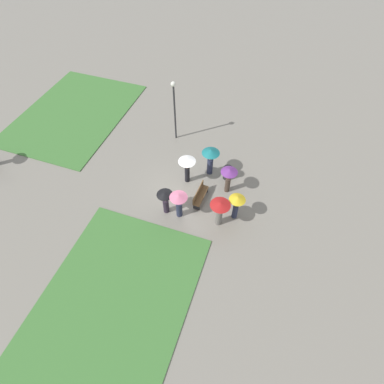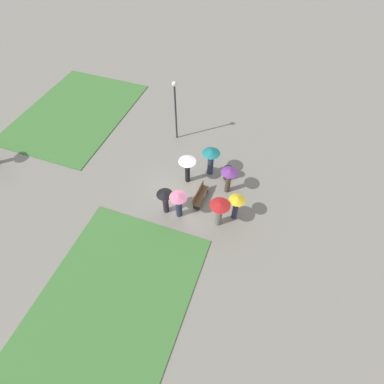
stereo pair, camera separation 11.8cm
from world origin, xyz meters
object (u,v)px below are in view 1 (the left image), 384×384
object	(u,v)px
trash_bin	(228,173)
crowd_person_pink	(179,201)
park_bench	(200,195)
crowd_person_red	(220,209)
crowd_person_purple	(229,175)
crowd_person_yellow	(237,203)
crowd_person_black	(165,199)
lamp_post	(174,104)
crowd_person_teal	(211,157)
crowd_person_white	(187,165)

from	to	relation	value
trash_bin	crowd_person_pink	distance (m)	4.21
park_bench	crowd_person_red	world-z (taller)	crowd_person_red
crowd_person_purple	trash_bin	bearing A→B (deg)	178.43
trash_bin	crowd_person_yellow	size ratio (longest dim) A/B	0.49
park_bench	trash_bin	bearing A→B (deg)	-23.09
park_bench	crowd_person_red	size ratio (longest dim) A/B	0.87
park_bench	crowd_person_yellow	bearing A→B (deg)	-99.76
crowd_person_black	lamp_post	bearing A→B (deg)	58.45
park_bench	crowd_person_black	size ratio (longest dim) A/B	0.94
lamp_post	crowd_person_pink	distance (m)	6.91
crowd_person_black	crowd_person_teal	size ratio (longest dim) A/B	0.87
crowd_person_red	crowd_person_purple	size ratio (longest dim) A/B	0.99
lamp_post	crowd_person_yellow	bearing A→B (deg)	-133.27
lamp_post	crowd_person_yellow	distance (m)	7.88
crowd_person_pink	crowd_person_yellow	bearing A→B (deg)	-120.84
lamp_post	crowd_person_pink	size ratio (longest dim) A/B	2.36
park_bench	crowd_person_red	distance (m)	2.12
trash_bin	crowd_person_pink	xyz separation A→B (m)	(-3.68, 1.86, 0.83)
trash_bin	crowd_person_black	size ratio (longest dim) A/B	0.52
crowd_person_black	crowd_person_white	bearing A→B (deg)	34.55
crowd_person_purple	crowd_person_yellow	bearing A→B (deg)	11.69
crowd_person_white	park_bench	bearing A→B (deg)	-174.67
crowd_person_pink	crowd_person_teal	xyz separation A→B (m)	(3.74, -0.68, 0.16)
crowd_person_purple	crowd_person_teal	bearing A→B (deg)	-142.56
crowd_person_teal	crowd_person_red	bearing A→B (deg)	-81.99
crowd_person_purple	lamp_post	bearing A→B (deg)	-142.76
lamp_post	crowd_person_yellow	size ratio (longest dim) A/B	2.38
crowd_person_pink	crowd_person_purple	size ratio (longest dim) A/B	0.98
trash_bin	crowd_person_black	distance (m)	4.61
crowd_person_white	crowd_person_red	bearing A→B (deg)	-171.78
trash_bin	crowd_person_teal	size ratio (longest dim) A/B	0.45
park_bench	crowd_person_yellow	size ratio (longest dim) A/B	0.89
park_bench	crowd_person_yellow	xyz separation A→B (m)	(-0.51, -2.27, 0.86)
trash_bin	crowd_person_white	distance (m)	2.73
lamp_post	crowd_person_red	distance (m)	7.89
crowd_person_black	crowd_person_teal	xyz separation A→B (m)	(3.74, -1.49, 0.27)
crowd_person_white	crowd_person_purple	size ratio (longest dim) A/B	1.02
trash_bin	crowd_person_yellow	xyz separation A→B (m)	(-2.76, -1.16, 0.87)
lamp_post	crowd_person_yellow	xyz separation A→B (m)	(-5.30, -5.63, -1.51)
trash_bin	park_bench	bearing A→B (deg)	153.90
crowd_person_pink	crowd_person_white	xyz separation A→B (m)	(2.62, 0.45, 0.14)
park_bench	lamp_post	distance (m)	6.31
crowd_person_teal	crowd_person_white	xyz separation A→B (m)	(-1.12, 1.13, -0.02)
crowd_person_black	crowd_person_teal	bearing A→B (deg)	20.64
crowd_person_teal	trash_bin	bearing A→B (deg)	-19.00
crowd_person_black	park_bench	bearing A→B (deg)	-5.36
crowd_person_teal	lamp_post	bearing A→B (deg)	126.60
crowd_person_teal	crowd_person_white	size ratio (longest dim) A/B	1.04
crowd_person_purple	crowd_person_black	bearing A→B (deg)	-63.64
crowd_person_black	crowd_person_teal	world-z (taller)	crowd_person_teal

